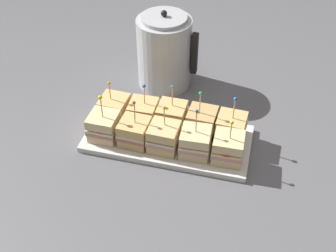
# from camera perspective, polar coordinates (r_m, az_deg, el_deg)

# --- Properties ---
(ground_plane) EXTENTS (6.00, 6.00, 0.00)m
(ground_plane) POSITION_cam_1_polar(r_m,az_deg,el_deg) (1.25, -0.00, -2.03)
(ground_plane) COLOR slate
(serving_platter) EXTENTS (0.48, 0.22, 0.02)m
(serving_platter) POSITION_cam_1_polar(r_m,az_deg,el_deg) (1.25, -0.00, -1.73)
(serving_platter) COLOR silver
(serving_platter) RESTS_ON ground_plane
(sandwich_front_far_left) EXTENTS (0.09, 0.09, 0.15)m
(sandwich_front_far_left) POSITION_cam_1_polar(r_m,az_deg,el_deg) (1.23, -8.66, -0.04)
(sandwich_front_far_left) COLOR beige
(sandwich_front_far_left) RESTS_ON serving_platter
(sandwich_front_left) EXTENTS (0.09, 0.09, 0.15)m
(sandwich_front_left) POSITION_cam_1_polar(r_m,az_deg,el_deg) (1.20, -4.55, -0.80)
(sandwich_front_left) COLOR tan
(sandwich_front_left) RESTS_ON serving_platter
(sandwich_front_center) EXTENTS (0.09, 0.09, 0.14)m
(sandwich_front_center) POSITION_cam_1_polar(r_m,az_deg,el_deg) (1.18, -0.64, -1.52)
(sandwich_front_center) COLOR #DBB77A
(sandwich_front_center) RESTS_ON serving_platter
(sandwich_front_right) EXTENTS (0.09, 0.09, 0.16)m
(sandwich_front_right) POSITION_cam_1_polar(r_m,az_deg,el_deg) (1.17, 3.73, -2.23)
(sandwich_front_right) COLOR beige
(sandwich_front_right) RESTS_ON serving_platter
(sandwich_front_far_right) EXTENTS (0.09, 0.09, 0.14)m
(sandwich_front_far_right) POSITION_cam_1_polar(r_m,az_deg,el_deg) (1.16, 8.14, -2.97)
(sandwich_front_far_right) COLOR beige
(sandwich_front_far_right) RESTS_ON serving_platter
(sandwich_back_far_left) EXTENTS (0.09, 0.09, 0.14)m
(sandwich_back_far_left) POSITION_cam_1_polar(r_m,az_deg,el_deg) (1.29, -7.26, 2.39)
(sandwich_back_far_left) COLOR tan
(sandwich_back_far_left) RESTS_ON serving_platter
(sandwich_back_left) EXTENTS (0.09, 0.09, 0.14)m
(sandwich_back_left) POSITION_cam_1_polar(r_m,az_deg,el_deg) (1.27, -3.38, 1.78)
(sandwich_back_left) COLOR tan
(sandwich_back_left) RESTS_ON serving_platter
(sandwich_back_center) EXTENTS (0.09, 0.09, 0.15)m
(sandwich_back_center) POSITION_cam_1_polar(r_m,az_deg,el_deg) (1.25, 0.51, 1.29)
(sandwich_back_center) COLOR tan
(sandwich_back_center) RESTS_ON serving_platter
(sandwich_back_right) EXTENTS (0.09, 0.09, 0.15)m
(sandwich_back_right) POSITION_cam_1_polar(r_m,az_deg,el_deg) (1.23, 4.60, 0.53)
(sandwich_back_right) COLOR tan
(sandwich_back_right) RESTS_ON serving_platter
(sandwich_back_far_right) EXTENTS (0.09, 0.09, 0.15)m
(sandwich_back_far_right) POSITION_cam_1_polar(r_m,az_deg,el_deg) (1.23, 8.54, -0.17)
(sandwich_back_far_right) COLOR tan
(sandwich_back_far_right) RESTS_ON serving_platter
(kettle_steel) EXTENTS (0.20, 0.18, 0.27)m
(kettle_steel) POSITION_cam_1_polar(r_m,az_deg,el_deg) (1.42, -0.48, 10.05)
(kettle_steel) COLOR #B7BABF
(kettle_steel) RESTS_ON ground_plane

